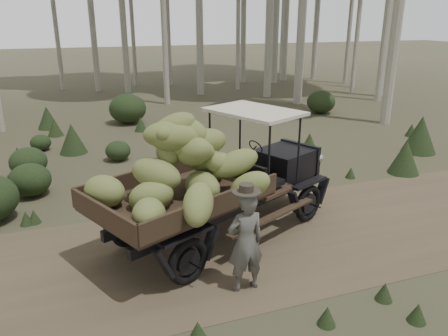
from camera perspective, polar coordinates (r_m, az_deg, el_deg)
The scene contains 5 objects.
ground at distance 8.67m, azimuth 6.19°, elevation -9.29°, with size 120.00×120.00×0.00m, color #473D2B.
dirt_track at distance 8.67m, azimuth 6.19°, elevation -9.26°, with size 70.00×4.00×0.01m, color brown.
banana_truck at distance 7.88m, azimuth -2.49°, elevation -0.35°, with size 5.37×3.77×2.71m.
farmer at distance 6.82m, azimuth 2.84°, elevation -9.51°, with size 0.62×0.46×1.78m.
undergrowth at distance 9.35m, azimuth 2.84°, elevation -3.71°, with size 22.53×23.22×1.31m.
Camera 1 is at (-3.42, -6.82, 4.12)m, focal length 35.00 mm.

